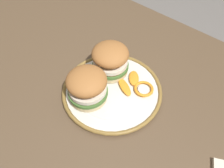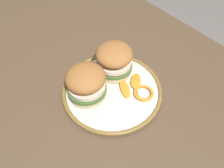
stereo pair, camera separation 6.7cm
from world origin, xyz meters
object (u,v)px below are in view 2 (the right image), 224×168
at_px(dinner_plate, 112,90).
at_px(sandwich_half_right, 114,59).
at_px(sandwich_half_left, 86,83).
at_px(dining_table, 107,97).

bearing_deg(dinner_plate, sandwich_half_right, -45.35).
bearing_deg(dinner_plate, sandwich_half_left, 63.41).
relative_size(dinner_plate, sandwich_half_right, 2.13).
bearing_deg(sandwich_half_left, sandwich_half_right, -80.97).
height_order(sandwich_half_left, sandwich_half_right, same).
relative_size(dining_table, sandwich_half_left, 11.26).
height_order(dinner_plate, sandwich_half_right, sandwich_half_right).
bearing_deg(sandwich_half_left, dining_table, -84.40).
distance_m(dining_table, sandwich_half_left, 0.18).
xyz_separation_m(sandwich_half_left, sandwich_half_right, (0.02, -0.12, 0.00)).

